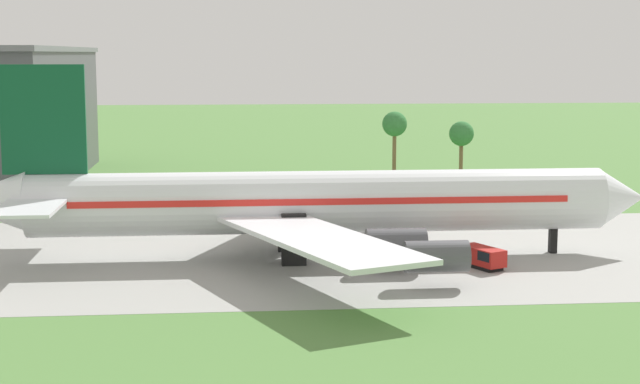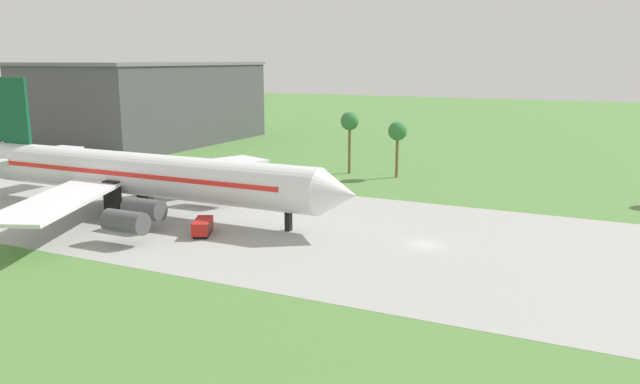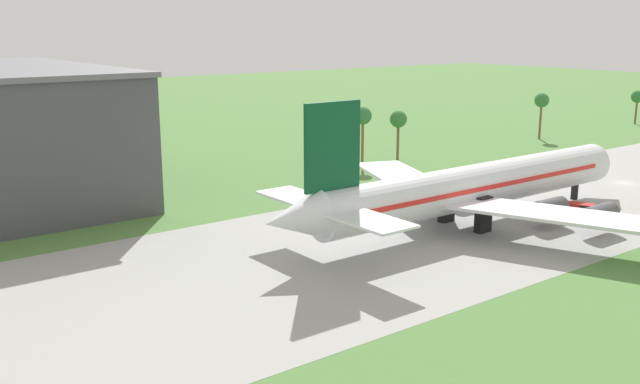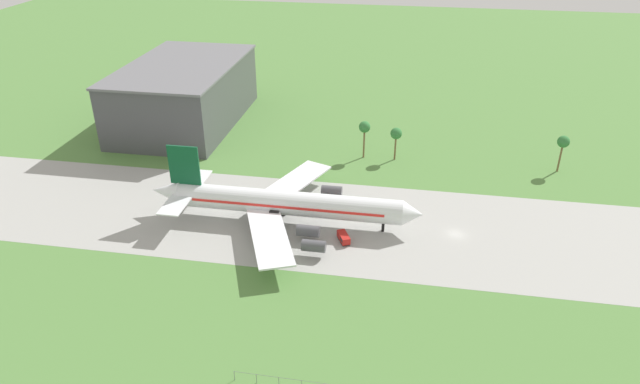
# 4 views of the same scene
# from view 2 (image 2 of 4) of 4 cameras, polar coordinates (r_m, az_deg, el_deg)

# --- Properties ---
(ground_plane) EXTENTS (600.00, 600.00, 0.00)m
(ground_plane) POSITION_cam_2_polar(r_m,az_deg,el_deg) (77.29, 9.55, -4.79)
(ground_plane) COLOR #517F3D
(taxiway_strip) EXTENTS (320.00, 44.00, 0.02)m
(taxiway_strip) POSITION_cam_2_polar(r_m,az_deg,el_deg) (77.29, 9.55, -4.78)
(taxiway_strip) COLOR #9E9E99
(taxiway_strip) RESTS_ON ground_plane
(jet_airliner) EXTENTS (70.24, 55.08, 19.38)m
(jet_airliner) POSITION_cam_2_polar(r_m,az_deg,el_deg) (95.65, -16.46, 1.58)
(jet_airliner) COLOR white
(jet_airliner) RESTS_ON ground_plane
(baggage_tug) EXTENTS (3.90, 5.27, 2.03)m
(baggage_tug) POSITION_cam_2_polar(r_m,az_deg,el_deg) (81.44, -10.72, -3.15)
(baggage_tug) COLOR black
(baggage_tug) RESTS_ON ground_plane
(terminal_building) EXTENTS (36.72, 61.20, 21.47)m
(terminal_building) POSITION_cam_2_polar(r_m,az_deg,el_deg) (174.75, -15.37, 7.86)
(terminal_building) COLOR #47474C
(terminal_building) RESTS_ON ground_plane
(palm_tree_row) EXTENTS (107.99, 3.60, 12.16)m
(palm_tree_row) POSITION_cam_2_polar(r_m,az_deg,el_deg) (113.35, 23.31, 4.38)
(palm_tree_row) COLOR brown
(palm_tree_row) RESTS_ON ground_plane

